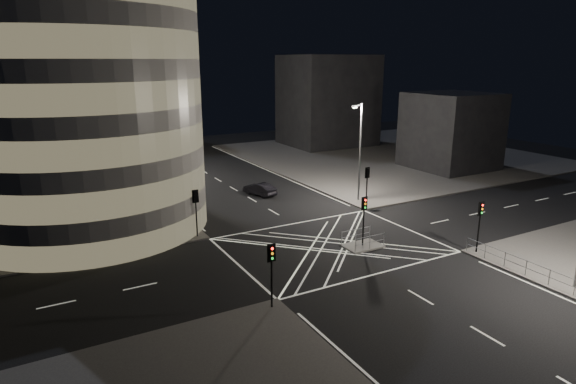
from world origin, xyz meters
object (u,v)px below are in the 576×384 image
traffic_signal_nr (480,217)px  street_lamp_right_far (360,149)px  traffic_signal_island (364,212)px  street_lamp_left_near (168,162)px  central_island (362,246)px  street_lamp_left_far (127,135)px  traffic_signal_fr (367,179)px  traffic_signal_nl (271,264)px  traffic_signal_fl (196,204)px  sedan (260,189)px

traffic_signal_nr → street_lamp_right_far: size_ratio=0.40×
traffic_signal_island → street_lamp_left_near: 17.89m
central_island → traffic_signal_island: 2.84m
traffic_signal_nr → street_lamp_left_near: bearing=134.1°
traffic_signal_nr → street_lamp_left_far: (-18.24, 36.80, 2.63)m
central_island → street_lamp_right_far: size_ratio=0.30×
traffic_signal_island → street_lamp_left_near: street_lamp_left_near is taller
traffic_signal_nr → central_island: bearing=142.1°
central_island → traffic_signal_fr: 11.10m
traffic_signal_nl → traffic_signal_island: bearing=26.1°
traffic_signal_fl → traffic_signal_island: bearing=-37.5°
street_lamp_left_far → sedan: (10.94, -13.81, -4.87)m
traffic_signal_fr → street_lamp_left_far: (-18.24, 23.20, 2.63)m
traffic_signal_island → street_lamp_left_far: bearing=110.0°
central_island → sedan: 17.71m
street_lamp_left_near → street_lamp_left_far: (0.00, 18.00, 0.00)m
traffic_signal_fl → traffic_signal_nr: (17.60, -13.60, 0.00)m
traffic_signal_fl → street_lamp_right_far: bearing=6.9°
street_lamp_right_far → street_lamp_left_near: bearing=171.0°
street_lamp_right_far → sedan: bearing=137.8°
traffic_signal_nl → sedan: traffic_signal_nl is taller
street_lamp_right_far → traffic_signal_fr: bearing=-106.1°
traffic_signal_nr → sedan: (-7.30, 22.99, -2.24)m
central_island → sedan: bearing=91.6°
traffic_signal_fl → street_lamp_left_far: (-0.64, 23.20, 2.63)m
traffic_signal_island → street_lamp_left_near: (-11.44, 13.50, 2.63)m
central_island → street_lamp_right_far: 13.98m
central_island → traffic_signal_fr: (6.80, 8.30, 2.84)m
traffic_signal_fr → traffic_signal_nr: same height
sedan → traffic_signal_island: bearing=73.5°
central_island → street_lamp_left_near: street_lamp_left_near is taller
street_lamp_left_far → sedan: street_lamp_left_far is taller
traffic_signal_island → street_lamp_left_far: 33.61m
traffic_signal_fr → street_lamp_left_near: street_lamp_left_near is taller
central_island → traffic_signal_nr: 9.08m
traffic_signal_fl → sedan: traffic_signal_fl is taller
traffic_signal_nr → street_lamp_left_far: street_lamp_left_far is taller
central_island → sedan: (-0.50, 17.69, 0.60)m
traffic_signal_nl → traffic_signal_fr: size_ratio=1.00×
traffic_signal_nl → street_lamp_left_far: (-0.64, 36.80, 2.63)m
traffic_signal_nl → sedan: bearing=65.9°
traffic_signal_nr → street_lamp_left_far: size_ratio=0.40×
traffic_signal_nl → traffic_signal_fr: bearing=37.7°
traffic_signal_island → traffic_signal_fr: bearing=50.7°
central_island → street_lamp_left_far: bearing=110.0°
street_lamp_left_far → traffic_signal_nl: bearing=-89.0°
traffic_signal_fl → street_lamp_left_far: 23.36m
traffic_signal_nr → street_lamp_left_near: (-18.24, 18.80, 2.63)m
street_lamp_left_far → traffic_signal_fl: bearing=-88.4°
sedan → traffic_signal_nl: bearing=47.7°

